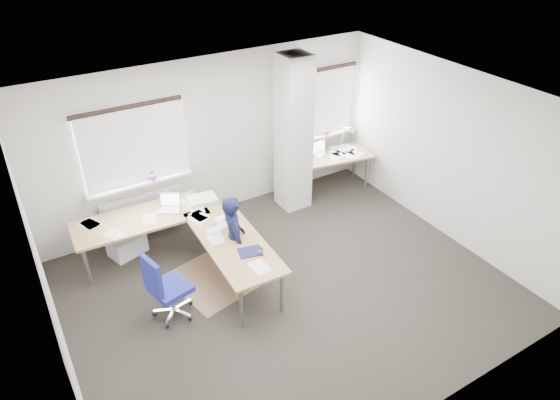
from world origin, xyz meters
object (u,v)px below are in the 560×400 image
desk_side (334,156)px  person (234,238)px  desk_main (188,230)px  task_chair (170,299)px

desk_side → person: bearing=-143.7°
desk_side → person: (-2.78, -1.37, 0.01)m
desk_main → person: size_ratio=1.95×
desk_main → person: (0.49, -0.54, -0.00)m
task_chair → person: person is taller
desk_main → task_chair: 1.13m
person → task_chair: bearing=114.7°
desk_main → task_chair: bearing=-125.4°
desk_main → person: bearing=-45.8°
desk_main → task_chair: size_ratio=2.51×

